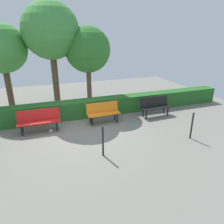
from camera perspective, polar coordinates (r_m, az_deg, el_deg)
ground_plane at (r=8.10m, az=-8.53°, el=-5.43°), size 17.15×17.15×0.00m
bench_black at (r=9.60m, az=11.93°, el=1.74°), size 1.45×0.51×0.86m
bench_orange at (r=8.67m, az=-2.49°, el=0.07°), size 1.40×0.47×0.86m
bench_red at (r=8.34m, az=-19.74°, el=-2.04°), size 1.59×0.51×0.86m
hedge_row at (r=9.55m, az=-3.99°, el=1.48°), size 13.15×0.66×0.77m
tree_near at (r=10.31m, az=-6.79°, el=16.78°), size 2.19×2.19×3.95m
tree_mid at (r=10.35m, az=-16.76°, el=20.75°), size 2.59×2.59×5.00m
tree_far at (r=10.87m, az=-28.41°, el=15.22°), size 2.25×2.25×4.08m
railing_post_near at (r=7.85m, az=21.39°, el=-3.60°), size 0.06×0.06×1.00m
railing_post_mid at (r=6.31m, az=-2.55°, el=-8.19°), size 0.06×0.06×1.00m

